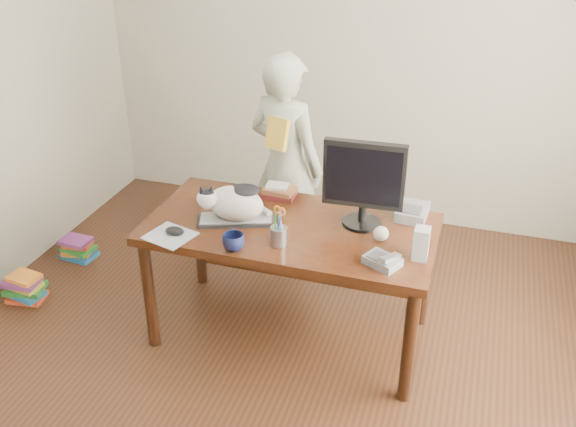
% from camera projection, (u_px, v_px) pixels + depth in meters
% --- Properties ---
extents(room, '(4.50, 4.50, 4.50)m').
position_uv_depth(room, '(250.00, 170.00, 2.77)').
color(room, black).
rests_on(room, ground).
extents(desk, '(1.60, 0.80, 0.75)m').
position_uv_depth(desk, '(295.00, 241.00, 3.69)').
color(desk, black).
rests_on(desk, ground).
extents(keyboard, '(0.45, 0.29, 0.03)m').
position_uv_depth(keyboard, '(236.00, 219.00, 3.59)').
color(keyboard, black).
rests_on(keyboard, desk).
extents(cat, '(0.40, 0.30, 0.24)m').
position_uv_depth(cat, '(233.00, 202.00, 3.53)').
color(cat, silver).
rests_on(cat, keyboard).
extents(monitor, '(0.44, 0.22, 0.50)m').
position_uv_depth(monitor, '(364.00, 180.00, 3.42)').
color(monitor, black).
rests_on(monitor, desk).
extents(pen_cup, '(0.12, 0.12, 0.23)m').
position_uv_depth(pen_cup, '(279.00, 234.00, 3.35)').
color(pen_cup, gray).
rests_on(pen_cup, desk).
extents(mousepad, '(0.28, 0.27, 0.01)m').
position_uv_depth(mousepad, '(170.00, 236.00, 3.45)').
color(mousepad, '#A8AEB4').
rests_on(mousepad, desk).
extents(mouse, '(0.12, 0.09, 0.04)m').
position_uv_depth(mouse, '(175.00, 231.00, 3.45)').
color(mouse, black).
rests_on(mouse, mousepad).
extents(coffee_mug, '(0.16, 0.16, 0.09)m').
position_uv_depth(coffee_mug, '(233.00, 242.00, 3.31)').
color(coffee_mug, black).
rests_on(coffee_mug, desk).
extents(phone, '(0.21, 0.19, 0.08)m').
position_uv_depth(phone, '(383.00, 260.00, 3.19)').
color(phone, slate).
rests_on(phone, desk).
extents(speaker, '(0.08, 0.09, 0.17)m').
position_uv_depth(speaker, '(421.00, 244.00, 3.22)').
color(speaker, '#A7A8AA').
rests_on(speaker, desk).
extents(baseball, '(0.08, 0.08, 0.08)m').
position_uv_depth(baseball, '(381.00, 234.00, 3.39)').
color(baseball, white).
rests_on(baseball, desk).
extents(book_stack, '(0.21, 0.16, 0.08)m').
position_uv_depth(book_stack, '(279.00, 192.00, 3.85)').
color(book_stack, '#4A1314').
rests_on(book_stack, desk).
extents(calculator, '(0.18, 0.23, 0.07)m').
position_uv_depth(calculator, '(412.00, 212.00, 3.63)').
color(calculator, slate).
rests_on(calculator, desk).
extents(person, '(0.64, 0.52, 1.52)m').
position_uv_depth(person, '(286.00, 166.00, 4.23)').
color(person, silver).
rests_on(person, ground).
extents(held_book, '(0.16, 0.13, 0.20)m').
position_uv_depth(held_book, '(277.00, 134.00, 3.95)').
color(held_book, gold).
rests_on(held_book, person).
extents(book_pile_a, '(0.27, 0.22, 0.18)m').
position_uv_depth(book_pile_a, '(25.00, 288.00, 4.17)').
color(book_pile_a, '#B7381A').
rests_on(book_pile_a, ground).
extents(book_pile_b, '(0.26, 0.20, 0.15)m').
position_uv_depth(book_pile_b, '(78.00, 248.00, 4.63)').
color(book_pile_b, '#1A5E9F').
rests_on(book_pile_b, ground).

